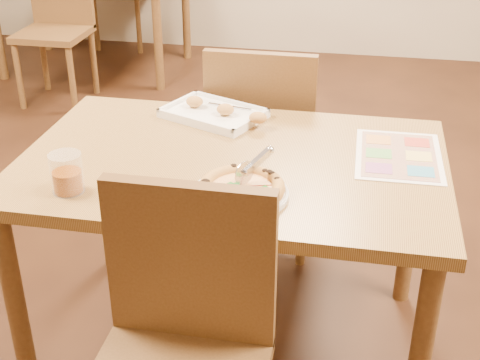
% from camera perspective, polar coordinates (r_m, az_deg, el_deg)
% --- Properties ---
extents(dining_table, '(1.30, 0.85, 0.72)m').
position_cam_1_polar(dining_table, '(2.08, -0.65, -0.27)').
color(dining_table, olive).
rests_on(dining_table, ground).
extents(chair_near, '(0.42, 0.42, 0.47)m').
position_cam_1_polar(chair_near, '(1.64, -4.94, -12.22)').
color(chair_near, brown).
rests_on(chair_near, ground).
extents(chair_far, '(0.42, 0.42, 0.47)m').
position_cam_1_polar(chair_far, '(2.65, 1.96, 4.47)').
color(chair_far, brown).
rests_on(chair_far, ground).
extents(bg_chair_near, '(0.42, 0.42, 0.47)m').
position_cam_1_polar(bg_chair_near, '(4.58, -15.35, 13.65)').
color(bg_chair_near, brown).
rests_on(bg_chair_near, ground).
extents(plate, '(0.28, 0.28, 0.01)m').
position_cam_1_polar(plate, '(1.83, 0.00, -1.18)').
color(plate, silver).
rests_on(plate, dining_table).
extents(pizza, '(0.24, 0.24, 0.04)m').
position_cam_1_polar(pizza, '(1.82, 0.15, -0.66)').
color(pizza, gold).
rests_on(pizza, plate).
extents(pizza_cutter, '(0.09, 0.12, 0.08)m').
position_cam_1_polar(pizza_cutter, '(1.83, 1.16, 1.30)').
color(pizza_cutter, silver).
rests_on(pizza_cutter, pizza).
extents(appetizer_tray, '(0.40, 0.34, 0.06)m').
position_cam_1_polar(appetizer_tray, '(2.34, -2.07, 5.69)').
color(appetizer_tray, white).
rests_on(appetizer_tray, dining_table).
extents(glass_tumbler, '(0.09, 0.09, 0.11)m').
position_cam_1_polar(glass_tumbler, '(1.90, -14.55, 0.38)').
color(glass_tumbler, '#863E0A').
rests_on(glass_tumbler, dining_table).
extents(menu, '(0.26, 0.37, 0.00)m').
position_cam_1_polar(menu, '(2.12, 13.38, 2.06)').
color(menu, white).
rests_on(menu, dining_table).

